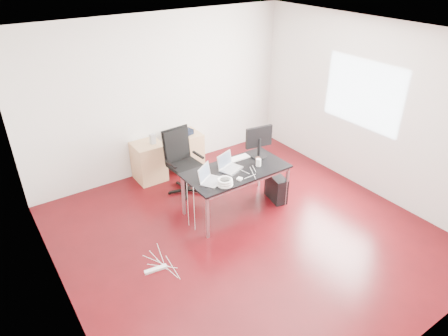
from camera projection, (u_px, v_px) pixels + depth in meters
room_shell at (250, 147)px, 5.23m from camera, size 5.00×5.00×5.00m
desk at (236, 173)px, 6.10m from camera, size 1.60×0.80×0.73m
office_chair at (182, 158)px, 6.66m from camera, size 0.51×0.53×1.08m
filing_cabinet_left at (149, 162)px, 7.09m from camera, size 0.50×0.50×0.70m
filing_cabinet_right at (187, 151)px, 7.47m from camera, size 0.50×0.50×0.70m
pc_tower at (276, 188)px, 6.58m from camera, size 0.29×0.48×0.44m
wastebasket at (161, 168)px, 7.33m from camera, size 0.32×0.32×0.28m
power_strip at (156, 269)px, 5.21m from camera, size 0.31×0.10×0.04m
laptop_left at (209, 178)px, 5.75m from camera, size 0.41×0.39×0.23m
laptop_right at (229, 165)px, 6.07m from camera, size 0.39×0.34×0.23m
monitor at (259, 140)px, 6.33m from camera, size 0.45×0.26×0.51m
keyboard at (237, 159)px, 6.36m from camera, size 0.44×0.15×0.02m
cup_white at (258, 162)px, 6.15m from camera, size 0.09×0.09×0.12m
cup_brown at (258, 160)px, 6.22m from camera, size 0.09×0.09×0.10m
cable_coil at (225, 182)px, 5.65m from camera, size 0.24×0.24×0.11m
power_adapter at (240, 179)px, 5.81m from camera, size 0.09×0.09×0.03m
speaker at (153, 139)px, 6.89m from camera, size 0.10×0.09×0.18m
navy_garment at (183, 132)px, 7.24m from camera, size 0.34×0.30×0.09m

